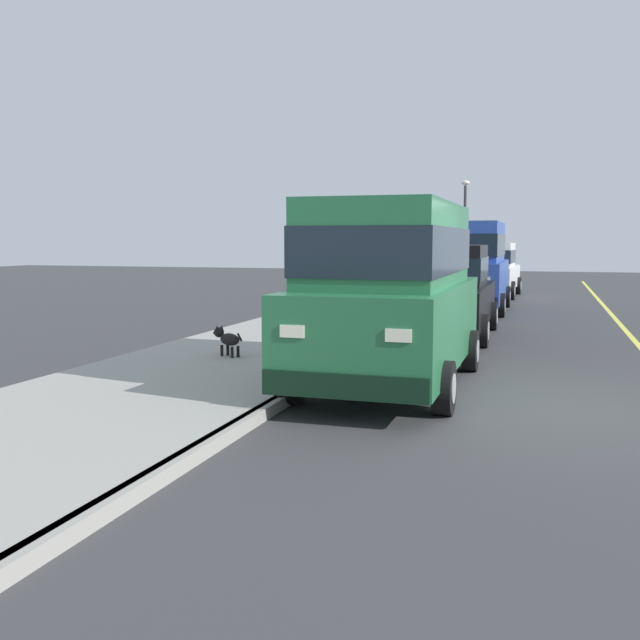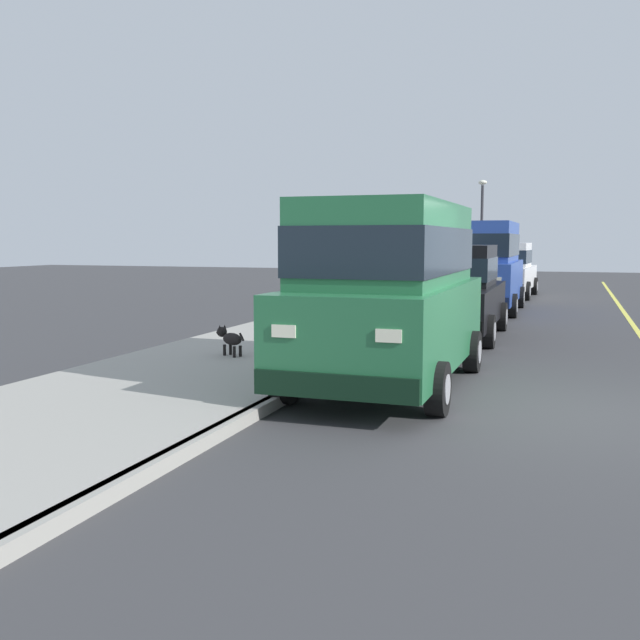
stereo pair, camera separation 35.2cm
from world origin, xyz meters
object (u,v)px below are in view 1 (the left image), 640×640
(car_green_van, at_px, (391,286))
(dog_black, at_px, (227,339))
(car_blue_van, at_px, (470,262))
(street_lamp, at_px, (465,219))
(car_black_sedan, at_px, (445,290))
(car_white_sedan, at_px, (490,269))

(car_green_van, distance_m, dog_black, 3.19)
(car_green_van, xyz_separation_m, car_blue_van, (-0.01, 11.21, 0.00))
(car_green_van, bearing_deg, street_lamp, 93.49)
(car_black_sedan, relative_size, car_white_sedan, 0.99)
(car_blue_van, relative_size, dog_black, 7.13)
(car_green_van, height_order, car_black_sedan, car_green_van)
(car_blue_van, bearing_deg, street_lamp, 96.96)
(car_blue_van, height_order, car_white_sedan, car_blue_van)
(dog_black, bearing_deg, car_blue_van, 74.36)
(dog_black, bearing_deg, car_black_sedan, 57.50)
(car_blue_van, bearing_deg, dog_black, -105.64)
(car_green_van, bearing_deg, car_black_sedan, 89.80)
(car_green_van, bearing_deg, car_white_sedan, 89.62)
(car_black_sedan, relative_size, car_blue_van, 0.94)
(car_black_sedan, bearing_deg, car_green_van, -90.20)
(car_green_van, height_order, dog_black, car_green_van)
(car_white_sedan, relative_size, dog_black, 6.78)
(car_white_sedan, distance_m, dog_black, 16.37)
(car_green_van, height_order, street_lamp, street_lamp)
(car_white_sedan, bearing_deg, dog_black, -100.60)
(car_green_van, relative_size, dog_black, 7.13)
(car_green_van, distance_m, car_blue_van, 11.21)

